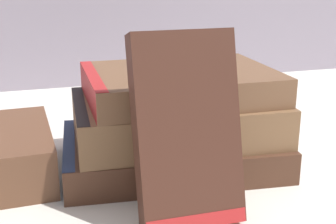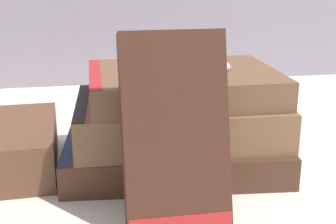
% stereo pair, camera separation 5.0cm
% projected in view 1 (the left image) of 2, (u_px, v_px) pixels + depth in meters
% --- Properties ---
extents(ground_plane, '(3.00, 3.00, 0.00)m').
position_uv_depth(ground_plane, '(166.00, 171.00, 0.51)').
color(ground_plane, silver).
extents(book_flat_bottom, '(0.25, 0.17, 0.04)m').
position_uv_depth(book_flat_bottom, '(167.00, 150.00, 0.52)').
color(book_flat_bottom, '#4C2D1E').
rests_on(book_flat_bottom, ground_plane).
extents(book_flat_middle, '(0.23, 0.16, 0.04)m').
position_uv_depth(book_flat_middle, '(172.00, 118.00, 0.51)').
color(book_flat_middle, brown).
rests_on(book_flat_middle, book_flat_bottom).
extents(book_flat_top, '(0.20, 0.15, 0.03)m').
position_uv_depth(book_flat_top, '(175.00, 84.00, 0.50)').
color(book_flat_top, brown).
rests_on(book_flat_top, book_flat_middle).
extents(book_leaning_front, '(0.09, 0.07, 0.17)m').
position_uv_depth(book_leaning_front, '(187.00, 135.00, 0.39)').
color(book_leaning_front, '#422319').
rests_on(book_leaning_front, ground_plane).
extents(pocket_watch, '(0.05, 0.05, 0.01)m').
position_uv_depth(pocket_watch, '(203.00, 65.00, 0.51)').
color(pocket_watch, white).
rests_on(pocket_watch, book_flat_top).
extents(reading_glasses, '(0.10, 0.05, 0.00)m').
position_uv_depth(reading_glasses, '(123.00, 124.00, 0.65)').
color(reading_glasses, '#ADADB2').
rests_on(reading_glasses, ground_plane).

